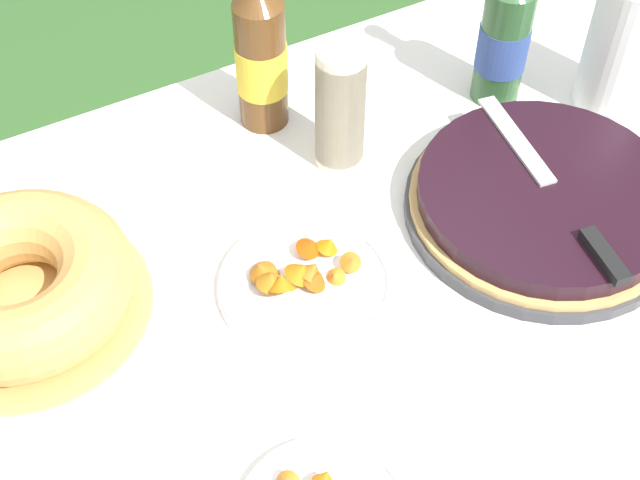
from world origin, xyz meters
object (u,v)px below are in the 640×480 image
Objects in this scene: serving_knife at (560,197)px; paper_towel_roll at (623,44)px; cup_stack at (340,108)px; snack_plate_near at (303,280)px; berry_tart at (544,200)px; bundt_cake at (20,284)px; cider_bottle_green at (505,35)px; cider_bottle_amber at (261,55)px.

paper_towel_roll is (0.25, 0.18, 0.05)m from serving_knife.
cup_stack is at bearing 44.99° from serving_knife.
cup_stack is 0.87× the size of snack_plate_near.
bundt_cake reaches higher than berry_tart.
cider_bottle_green is at bearing 146.60° from paper_towel_roll.
cider_bottle_amber is (0.43, 0.19, 0.07)m from bundt_cake.
cup_stack is (0.49, 0.05, 0.05)m from bundt_cake.
serving_knife is at bearing -99.02° from berry_tart.
cider_bottle_green reaches higher than snack_plate_near.
berry_tart is 1.92× the size of cup_stack.
cider_bottle_amber is at bearing 155.81° from paper_towel_roll.
cider_bottle_amber is 1.40× the size of snack_plate_near.
cider_bottle_green is at bearing 2.11° from cup_stack.
cider_bottle_amber reaches higher than paper_towel_roll.
serving_knife is 1.17× the size of bundt_cake.
berry_tart is 1.04× the size of serving_knife.
cider_bottle_amber is at bearing 23.33° from bundt_cake.
paper_towel_roll reaches higher than berry_tart.
cider_bottle_amber is 0.36m from snack_plate_near.
cider_bottle_amber reaches higher than cup_stack.
cup_stack is (-0.20, 0.23, 0.07)m from berry_tart.
berry_tart is 0.31m from cup_stack.
snack_plate_near is at bearing 172.47° from berry_tart.
bundt_cake is at bearing 157.25° from snack_plate_near.
cider_bottle_amber is at bearing 112.50° from cup_stack.
cider_bottle_green is 0.96× the size of cider_bottle_amber.
bundt_cake is 1.37× the size of snack_plate_near.
cider_bottle_amber is 0.54m from paper_towel_roll.
paper_towel_roll reaches higher than cup_stack.
snack_plate_near is at bearing -107.74° from cider_bottle_amber.
cider_bottle_amber reaches higher than snack_plate_near.
cup_stack is at bearing 129.85° from berry_tart.
cider_bottle_green is (0.10, 0.27, 0.05)m from serving_knife.
cider_bottle_amber reaches higher than serving_knife.
bundt_cake is at bearing 81.57° from serving_knife.
berry_tart is at bearing -148.97° from paper_towel_roll.
cider_bottle_green is 0.18m from paper_towel_roll.
cider_bottle_amber is (-0.25, 0.40, 0.06)m from serving_knife.
paper_towel_roll is at bearing -33.40° from cider_bottle_green.
paper_towel_roll reaches higher than serving_knife.
bundt_cake is 1.58× the size of cup_stack.
cider_bottle_green reaches higher than serving_knife.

